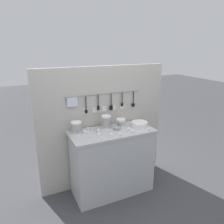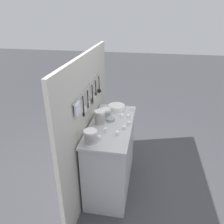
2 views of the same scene
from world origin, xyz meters
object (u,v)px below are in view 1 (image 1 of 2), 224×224
Objects in this scene: plate_stack at (140,124)px; cup_front_left at (132,132)px; bowl_stack_short_front at (121,123)px; cup_centre at (120,135)px; cup_edge_far at (111,135)px; cup_back_left at (148,130)px; cup_back_right at (129,130)px; cup_beside_plates at (99,135)px; steel_mixing_bowl at (117,128)px; cup_by_caddy at (98,131)px; cup_edge_near at (88,129)px; bowl_stack_back_corner at (76,127)px; bowl_stack_nested_right at (106,122)px; cup_front_right at (85,132)px.

cup_front_left is (-0.23, -0.19, -0.01)m from plate_stack.
bowl_stack_short_front is 2.85× the size of cup_centre.
cup_back_left is at bearing -4.50° from cup_edge_far.
cup_back_right is (-0.24, 0.12, 0.00)m from cup_back_left.
plate_stack reaches higher than cup_back_left.
cup_front_left is 1.00× the size of cup_back_right.
cup_beside_plates is (-0.68, -0.11, -0.01)m from plate_stack.
cup_front_left and cup_back_right have the same top height.
cup_centre is (-0.07, -0.24, 0.00)m from steel_mixing_bowl.
cup_front_left is at bearing 9.36° from cup_centre.
plate_stack is 0.69m from cup_beside_plates.
cup_edge_far is at bearing -22.99° from cup_beside_plates.
cup_by_caddy is at bearing 178.01° from steel_mixing_bowl.
cup_back_left is 1.00× the size of cup_back_right.
bowl_stack_short_front is at bearing -4.47° from cup_edge_near.
cup_centre is (0.25, -0.10, 0.00)m from cup_beside_plates.
bowl_stack_back_corner is 0.71m from cup_back_right.
bowl_stack_nested_right is at bearing 172.71° from bowl_stack_short_front.
cup_edge_near and cup_by_caddy have the same top height.
cup_front_left reaches higher than steel_mixing_bowl.
cup_edge_far is at bearing -132.19° from steel_mixing_bowl.
bowl_stack_nested_right is 1.17× the size of bowl_stack_back_corner.
cup_front_right is at bearing -175.86° from bowl_stack_short_front.
cup_back_right is at bearing -156.52° from plate_stack.
cup_back_left is at bearing -88.73° from plate_stack.
cup_edge_near and cup_back_right have the same top height.
cup_front_right is (-0.80, 0.07, -0.01)m from plate_stack.
cup_front_right is at bearing 168.68° from cup_by_caddy.
steel_mixing_bowl is at bearing -142.02° from bowl_stack_short_front.
bowl_stack_short_front is at bearing 94.12° from cup_back_right.
cup_front_left is 1.00× the size of cup_centre.
steel_mixing_bowl is 2.38× the size of cup_back_right.
cup_beside_plates and cup_back_right have the same top height.
cup_back_left and cup_centre have the same top height.
cup_back_left is 1.00× the size of cup_front_right.
cup_front_right is (-0.27, 0.24, 0.00)m from cup_edge_far.
cup_edge_far is 0.31m from cup_back_right.
steel_mixing_bowl is at bearing -1.99° from cup_by_caddy.
plate_stack is 5.26× the size of cup_edge_near.
bowl_stack_short_front reaches higher than cup_edge_far.
cup_edge_near reaches higher than steel_mixing_bowl.
cup_edge_near is at bearing 168.75° from plate_stack.
cup_beside_plates is at bearing 158.02° from cup_centre.
cup_by_caddy is at bearing 129.31° from cup_centre.
steel_mixing_bowl is 0.18m from cup_back_right.
cup_edge_far is 0.23m from cup_by_caddy.
plate_stack is at bearing 27.13° from cup_centre.
bowl_stack_back_corner is (-0.43, 0.00, -0.01)m from bowl_stack_nested_right.
cup_back_right is at bearing -19.88° from bowl_stack_back_corner.
cup_edge_far is 0.54m from cup_back_left.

